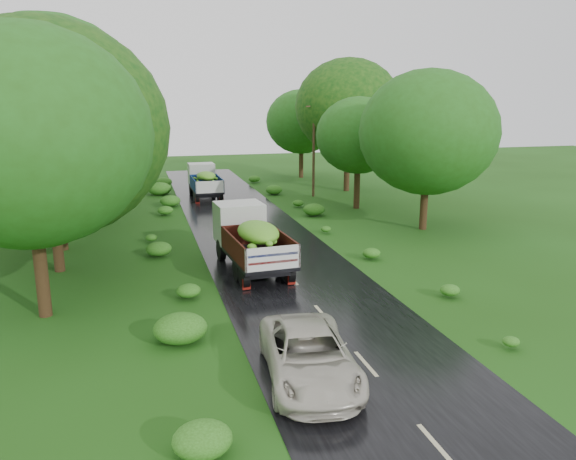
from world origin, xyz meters
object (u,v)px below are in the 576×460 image
object	(u,v)px
car	(309,355)
utility_pole	(314,147)
truck_far	(204,180)
truck_near	(250,236)

from	to	relation	value
car	utility_pole	distance (m)	28.99
truck_far	truck_near	bearing A→B (deg)	-91.22
car	utility_pole	size ratio (longest dim) A/B	0.68
truck_near	truck_far	bearing A→B (deg)	85.34
truck_far	utility_pole	bearing A→B (deg)	-12.57
truck_far	utility_pole	world-z (taller)	utility_pole
car	utility_pole	world-z (taller)	utility_pole
truck_near	utility_pole	size ratio (longest dim) A/B	0.88
car	utility_pole	bearing A→B (deg)	78.79
truck_far	utility_pole	xyz separation A→B (m)	(8.15, -1.73, 2.43)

